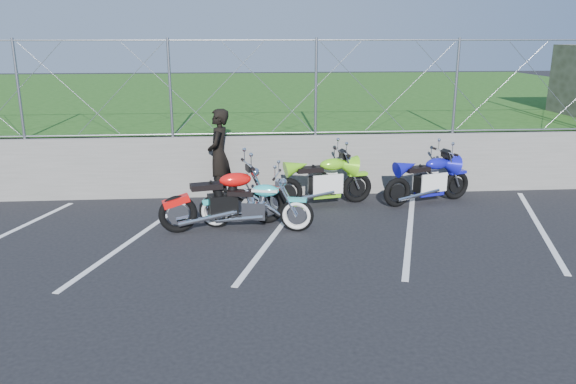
{
  "coord_description": "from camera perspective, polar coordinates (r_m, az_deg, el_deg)",
  "views": [
    {
      "loc": [
        -0.52,
        -8.25,
        3.36
      ],
      "look_at": [
        0.24,
        1.3,
        0.66
      ],
      "focal_mm": 35.0,
      "sensor_mm": 36.0,
      "label": 1
    }
  ],
  "objects": [
    {
      "name": "ground",
      "position": [
        8.92,
        -0.89,
        -6.4
      ],
      "size": [
        90.0,
        90.0,
        0.0
      ],
      "primitive_type": "plane",
      "color": "black",
      "rests_on": "ground"
    },
    {
      "name": "cruiser_turquoise",
      "position": [
        9.94,
        -3.17,
        -1.55
      ],
      "size": [
        2.05,
        0.69,
        1.03
      ],
      "rotation": [
        0.0,
        0.0,
        -0.23
      ],
      "color": "black",
      "rests_on": "ground"
    },
    {
      "name": "person_standing",
      "position": [
        11.71,
        -7.03,
        3.75
      ],
      "size": [
        0.57,
        0.76,
        1.91
      ],
      "primitive_type": "imported",
      "rotation": [
        0.0,
        0.0,
        -1.73
      ],
      "color": "black",
      "rests_on": "ground"
    },
    {
      "name": "chain_link_fence",
      "position": [
        11.81,
        -2.05,
        10.55
      ],
      "size": [
        28.0,
        0.03,
        2.0
      ],
      "color": "gray",
      "rests_on": "retaining_wall"
    },
    {
      "name": "grass_field",
      "position": [
        21.93,
        -3.2,
        8.58
      ],
      "size": [
        30.0,
        20.0,
        1.3
      ],
      "primitive_type": "cube",
      "color": "#1F4A13",
      "rests_on": "ground"
    },
    {
      "name": "naked_orange",
      "position": [
        10.06,
        -6.35,
        -0.94
      ],
      "size": [
        2.28,
        0.83,
        1.16
      ],
      "rotation": [
        0.0,
        0.0,
        0.24
      ],
      "color": "black",
      "rests_on": "ground"
    },
    {
      "name": "sportbike_green",
      "position": [
        11.35,
        3.72,
        0.95
      ],
      "size": [
        2.11,
        0.75,
        1.1
      ],
      "rotation": [
        0.0,
        0.0,
        0.21
      ],
      "color": "black",
      "rests_on": "ground"
    },
    {
      "name": "retaining_wall",
      "position": [
        12.07,
        -1.98,
        2.73
      ],
      "size": [
        30.0,
        0.22,
        1.3
      ],
      "primitive_type": "cube",
      "color": "#60605C",
      "rests_on": "ground"
    },
    {
      "name": "sportbike_blue",
      "position": [
        11.86,
        14.12,
        1.06
      ],
      "size": [
        1.99,
        0.83,
        1.06
      ],
      "rotation": [
        0.0,
        0.0,
        0.31
      ],
      "color": "black",
      "rests_on": "ground"
    },
    {
      "name": "parking_lines",
      "position": [
        9.99,
        5.64,
        -4.0
      ],
      "size": [
        18.29,
        4.31,
        0.01
      ],
      "color": "silver",
      "rests_on": "ground"
    }
  ]
}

